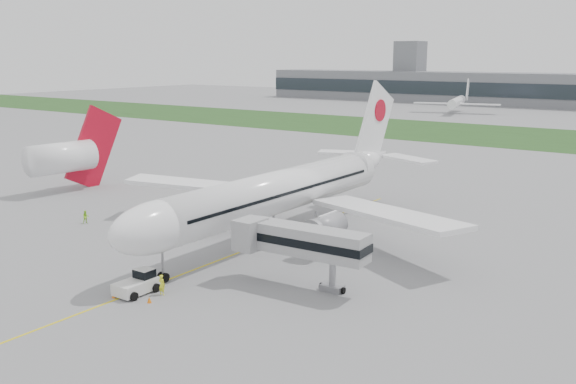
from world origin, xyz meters
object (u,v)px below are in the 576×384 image
Objects in this scene: pushback_tug at (138,283)px; neighbor_aircraft at (66,156)px; jet_bridge at (298,241)px; airliner at (284,190)px; ground_crew_near at (162,285)px.

pushback_tug is 0.23× the size of neighbor_aircraft.
neighbor_aircraft reaches higher than jet_bridge.
airliner is 43.51m from neighbor_aircraft.
ground_crew_near is at bearing -22.30° from neighbor_aircraft.
airliner reaches higher than ground_crew_near.
airliner is 28.15× the size of ground_crew_near.
jet_bridge is at bearing -10.07° from neighbor_aircraft.
neighbor_aircraft is (-43.50, 0.91, -0.03)m from airliner.
neighbor_aircraft is (-54.78, 14.32, 1.16)m from jet_bridge.
pushback_tug is at bearing -89.21° from airliner.
neighbor_aircraft is (-43.82, 24.18, 4.69)m from pushback_tug.
neighbor_aircraft reaches higher than ground_crew_near.
pushback_tug is 0.31× the size of jet_bridge.
neighbor_aircraft is at bearing 162.17° from jet_bridge.
neighbor_aircraft is at bearing -29.07° from ground_crew_near.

